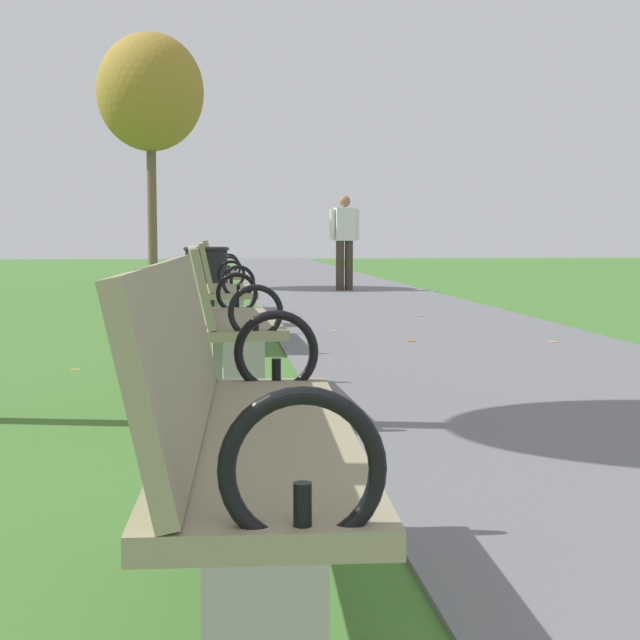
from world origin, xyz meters
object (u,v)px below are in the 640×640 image
park_bench_5 (220,274)px  trash_bin (207,286)px  tree_3 (150,93)px  park_bench_3 (225,320)px  pedestrian_walking (344,237)px  park_bench_2 (238,436)px  park_bench_4 (222,290)px

park_bench_5 → trash_bin: park_bench_5 is taller
park_bench_5 → tree_3: bearing=101.9°
park_bench_3 → tree_3: (-1.18, 11.96, 2.99)m
park_bench_3 → pedestrian_walking: (2.14, 10.77, 0.44)m
park_bench_2 → park_bench_5: size_ratio=1.01×
park_bench_2 → pedestrian_walking: pedestrian_walking is taller
pedestrian_walking → trash_bin: pedestrian_walking is taller
park_bench_2 → park_bench_4: bearing=90.0°
park_bench_5 → pedestrian_walking: 4.91m
park_bench_4 → tree_3: 9.52m
tree_3 → trash_bin: size_ratio=5.40×
park_bench_5 → pedestrian_walking: (2.14, 4.39, 0.44)m
tree_3 → trash_bin: 7.94m
trash_bin → park_bench_2: bearing=-88.9°
park_bench_3 → tree_3: size_ratio=0.36×
park_bench_2 → park_bench_4: same height
park_bench_5 → trash_bin: 1.68m
park_bench_3 → trash_bin: park_bench_3 is taller
park_bench_4 → trash_bin: (-0.15, 1.70, -0.06)m
park_bench_2 → pedestrian_walking: bearing=81.2°
park_bench_4 → park_bench_5: 3.38m
park_bench_5 → park_bench_4: bearing=-90.0°
park_bench_5 → tree_3: tree_3 is taller
park_bench_4 → pedestrian_walking: bearing=74.6°
park_bench_3 → tree_3: bearing=95.6°
park_bench_3 → pedestrian_walking: size_ratio=1.00×
park_bench_2 → park_bench_3: 3.09m
tree_3 → trash_bin: (1.03, -7.26, -3.05)m
park_bench_4 → pedestrian_walking: (2.14, 7.77, 0.44)m
tree_3 → pedestrian_walking: bearing=-19.7°
trash_bin → park_bench_3: bearing=-88.2°
park_bench_2 → tree_3: tree_3 is taller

